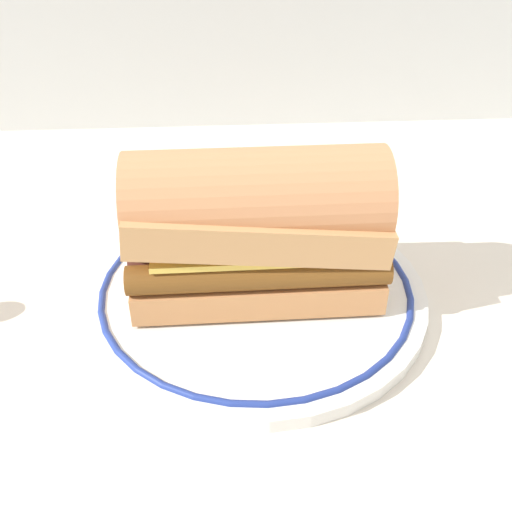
% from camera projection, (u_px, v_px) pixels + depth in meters
% --- Properties ---
extents(ground_plane, '(1.50, 1.50, 0.00)m').
position_uv_depth(ground_plane, '(238.00, 302.00, 0.53)').
color(ground_plane, silver).
extents(plate, '(0.30, 0.30, 0.01)m').
position_uv_depth(plate, '(256.00, 290.00, 0.53)').
color(plate, white).
rests_on(plate, ground_plane).
extents(sausage_sandwich, '(0.21, 0.10, 0.13)m').
position_uv_depth(sausage_sandwich, '(256.00, 224.00, 0.49)').
color(sausage_sandwich, tan).
rests_on(sausage_sandwich, plate).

